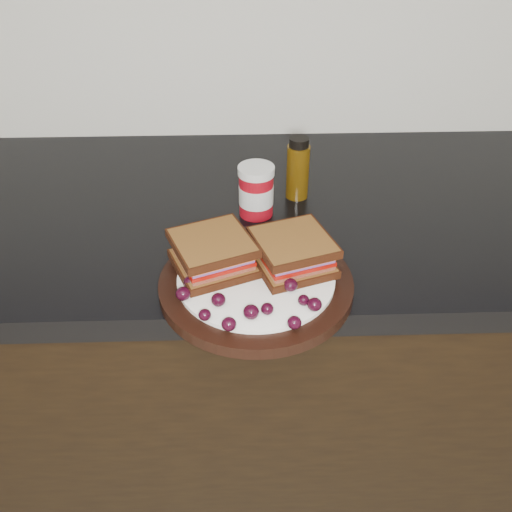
{
  "coord_description": "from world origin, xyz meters",
  "views": [
    {
      "loc": [
        0.14,
        0.82,
        1.43
      ],
      "look_at": [
        0.16,
        1.46,
        0.96
      ],
      "focal_mm": 40.0,
      "sensor_mm": 36.0,
      "label": 1
    }
  ],
  "objects_px": {
    "plate": "(256,284)",
    "sandwich_left": "(213,253)",
    "condiment_jar": "(256,191)",
    "oil_bottle": "(298,168)"
  },
  "relations": [
    {
      "from": "plate",
      "to": "sandwich_left",
      "type": "height_order",
      "value": "sandwich_left"
    },
    {
      "from": "condiment_jar",
      "to": "oil_bottle",
      "type": "bearing_deg",
      "value": 37.72
    },
    {
      "from": "sandwich_left",
      "to": "condiment_jar",
      "type": "relative_size",
      "value": 1.18
    },
    {
      "from": "sandwich_left",
      "to": "oil_bottle",
      "type": "xyz_separation_m",
      "value": [
        0.14,
        0.24,
        0.01
      ]
    },
    {
      "from": "sandwich_left",
      "to": "oil_bottle",
      "type": "distance_m",
      "value": 0.28
    },
    {
      "from": "sandwich_left",
      "to": "oil_bottle",
      "type": "height_order",
      "value": "oil_bottle"
    },
    {
      "from": "plate",
      "to": "oil_bottle",
      "type": "height_order",
      "value": "oil_bottle"
    },
    {
      "from": "condiment_jar",
      "to": "oil_bottle",
      "type": "relative_size",
      "value": 0.8
    },
    {
      "from": "sandwich_left",
      "to": "oil_bottle",
      "type": "bearing_deg",
      "value": 37.09
    },
    {
      "from": "condiment_jar",
      "to": "oil_bottle",
      "type": "xyz_separation_m",
      "value": [
        0.08,
        0.06,
        0.01
      ]
    }
  ]
}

